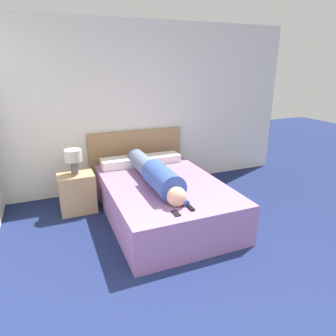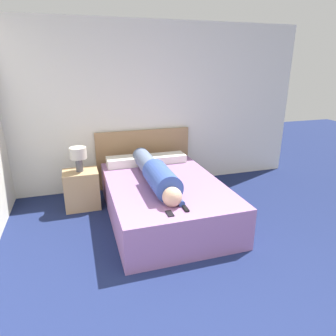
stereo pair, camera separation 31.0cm
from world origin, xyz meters
name	(u,v)px [view 1 (the left image)]	position (x,y,z in m)	size (l,w,h in m)	color
wall_back	(137,108)	(0.00, 3.80, 1.30)	(5.36, 0.06, 2.60)	silver
bed	(164,200)	(-0.06, 2.53, 0.25)	(1.43, 2.08, 0.50)	#936699
headboard	(137,159)	(-0.06, 3.73, 0.48)	(1.55, 0.04, 0.96)	#A37A51
nightstand	(77,192)	(-1.10, 3.17, 0.28)	(0.48, 0.38, 0.55)	tan
table_lamp	(73,158)	(-1.10, 3.17, 0.78)	(0.23, 0.23, 0.34)	#4C4C51
person_lying	(155,174)	(-0.18, 2.51, 0.64)	(0.32, 1.68, 0.32)	tan
pillow_near_headboard	(120,163)	(-0.42, 3.37, 0.57)	(0.56, 0.29, 0.13)	silver
pillow_second	(162,158)	(0.25, 3.37, 0.56)	(0.53, 0.29, 0.12)	silver
tv_remote	(190,207)	(-0.07, 1.73, 0.52)	(0.04, 0.15, 0.02)	black
cell_phone	(176,213)	(-0.26, 1.68, 0.51)	(0.06, 0.13, 0.01)	black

